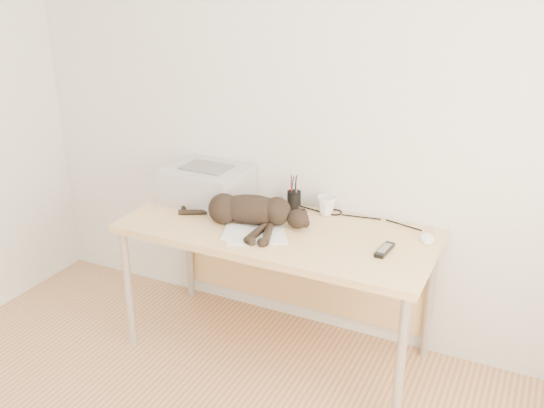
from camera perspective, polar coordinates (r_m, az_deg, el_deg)
The scene contains 11 objects.
wall_back at distance 3.23m, azimuth 3.25°, elevation 9.25°, with size 3.50×3.50×0.00m, color white.
desk at distance 3.22m, azimuth 1.10°, elevation -3.86°, with size 1.60×0.70×0.74m.
printer at distance 3.42m, azimuth -6.12°, elevation 1.86°, with size 0.44×0.38×0.21m.
papers at distance 3.01m, azimuth -1.66°, elevation -2.92°, with size 0.38×0.33×0.01m.
cat at distance 3.11m, azimuth -2.29°, elevation -0.67°, with size 0.73×0.35×0.16m.
mug at distance 3.25m, azimuth 5.13°, elevation -0.14°, with size 0.11×0.11×0.10m, color white.
pen_cup at distance 3.31m, azimuth 2.08°, elevation 0.39°, with size 0.08×0.08×0.19m.
remote_grey at distance 3.28m, azimuth -0.68°, elevation -0.57°, with size 0.05×0.17×0.02m, color slate.
remote_black at distance 2.89m, azimuth 10.55°, elevation -4.27°, with size 0.05×0.16×0.02m, color black.
mouse at distance 3.05m, azimuth 14.39°, elevation -2.92°, with size 0.07×0.12×0.04m, color white.
cable_tangle at distance 3.35m, azimuth 2.72°, elevation -0.21°, with size 1.36×0.08×0.01m, color black, non-canonical shape.
Camera 1 is at (1.20, -1.16, 2.01)m, focal length 40.00 mm.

